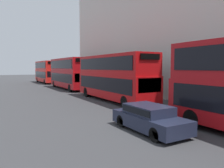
{
  "coord_description": "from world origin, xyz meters",
  "views": [
    {
      "loc": [
        -8.73,
        0.89,
        3.2
      ],
      "look_at": [
        0.48,
        17.11,
        1.76
      ],
      "focal_mm": 35.0,
      "sensor_mm": 36.0,
      "label": 1
    }
  ],
  "objects_px": {
    "bus_second_in_queue": "(113,76)",
    "bus_trailing": "(47,71)",
    "bus_third_in_queue": "(69,72)",
    "car_hatchback": "(149,117)"
  },
  "relations": [
    {
      "from": "bus_third_in_queue",
      "to": "bus_second_in_queue",
      "type": "bearing_deg",
      "value": -90.0
    },
    {
      "from": "bus_second_in_queue",
      "to": "bus_trailing",
      "type": "relative_size",
      "value": 1.06
    },
    {
      "from": "bus_second_in_queue",
      "to": "car_hatchback",
      "type": "distance_m",
      "value": 10.24
    },
    {
      "from": "bus_third_in_queue",
      "to": "car_hatchback",
      "type": "bearing_deg",
      "value": -98.52
    },
    {
      "from": "bus_third_in_queue",
      "to": "car_hatchback",
      "type": "relative_size",
      "value": 2.58
    },
    {
      "from": "bus_trailing",
      "to": "bus_third_in_queue",
      "type": "bearing_deg",
      "value": -90.0
    },
    {
      "from": "car_hatchback",
      "to": "bus_trailing",
      "type": "bearing_deg",
      "value": 84.71
    },
    {
      "from": "bus_second_in_queue",
      "to": "bus_trailing",
      "type": "height_order",
      "value": "bus_trailing"
    },
    {
      "from": "bus_trailing",
      "to": "car_hatchback",
      "type": "distance_m",
      "value": 36.91
    },
    {
      "from": "bus_third_in_queue",
      "to": "bus_trailing",
      "type": "distance_m",
      "value": 14.02
    }
  ]
}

